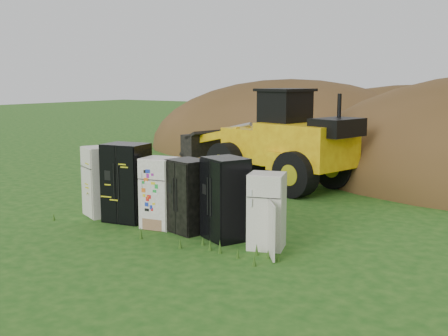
% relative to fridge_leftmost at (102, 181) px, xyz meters
% --- Properties ---
extents(ground, '(120.00, 120.00, 0.00)m').
position_rel_fridge_leftmost_xyz_m(ground, '(2.53, -0.03, -0.90)').
color(ground, '#1B4E14').
rests_on(ground, ground).
extents(fridge_leftmost, '(1.04, 1.02, 1.81)m').
position_rel_fridge_leftmost_xyz_m(fridge_leftmost, '(0.00, 0.00, 0.00)').
color(fridge_leftmost, white).
rests_on(fridge_leftmost, ground).
extents(fridge_black_side, '(1.14, 0.97, 1.95)m').
position_rel_fridge_leftmost_xyz_m(fridge_black_side, '(0.93, -0.05, 0.07)').
color(fridge_black_side, black).
rests_on(fridge_black_side, ground).
extents(fridge_sticker, '(0.86, 0.81, 1.68)m').
position_rel_fridge_leftmost_xyz_m(fridge_sticker, '(2.00, -0.05, -0.06)').
color(fridge_sticker, white).
rests_on(fridge_sticker, ground).
extents(fridge_dark_mid, '(1.01, 0.90, 1.70)m').
position_rel_fridge_leftmost_xyz_m(fridge_dark_mid, '(2.83, 0.00, -0.05)').
color(fridge_dark_mid, black).
rests_on(fridge_dark_mid, ground).
extents(fridge_black_right, '(1.15, 1.07, 1.83)m').
position_rel_fridge_leftmost_xyz_m(fridge_black_right, '(3.88, -0.01, 0.01)').
color(fridge_black_right, black).
rests_on(fridge_black_right, ground).
extents(fridge_open_door, '(0.90, 0.86, 1.60)m').
position_rel_fridge_leftmost_xyz_m(fridge_open_door, '(4.95, -0.07, -0.10)').
color(fridge_open_door, white).
rests_on(fridge_open_door, ground).
extents(wheel_loader, '(7.08, 4.12, 3.21)m').
position_rel_fridge_leftmost_xyz_m(wheel_loader, '(1.24, 6.36, 0.70)').
color(wheel_loader, yellow).
rests_on(wheel_loader, ground).
extents(dirt_mound_left, '(15.26, 11.44, 7.03)m').
position_rel_fridge_leftmost_xyz_m(dirt_mound_left, '(-2.31, 14.95, -0.90)').
color(dirt_mound_left, '#453016').
rests_on(dirt_mound_left, ground).
extents(dirt_mound_back, '(16.30, 10.87, 6.54)m').
position_rel_fridge_leftmost_xyz_m(dirt_mound_back, '(3.68, 17.12, -0.90)').
color(dirt_mound_back, '#453016').
rests_on(dirt_mound_back, ground).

